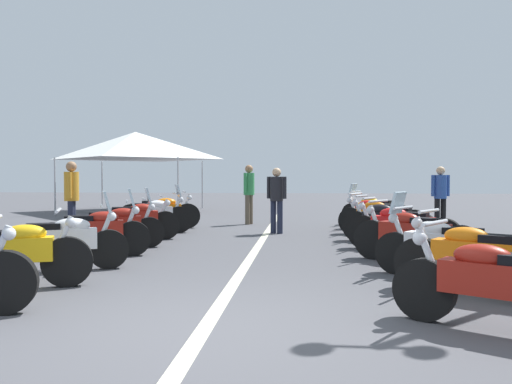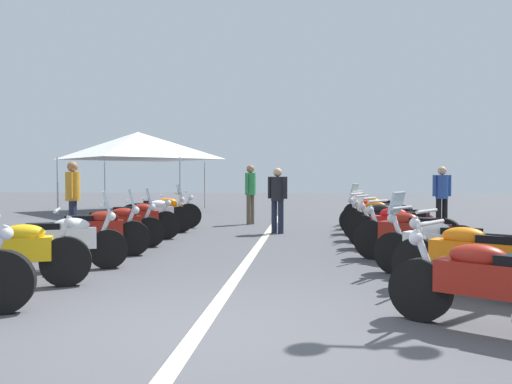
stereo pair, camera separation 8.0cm
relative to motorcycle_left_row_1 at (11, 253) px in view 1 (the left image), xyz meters
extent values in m
plane|color=#4C4C51|center=(-1.57, -2.72, -0.46)|extent=(80.00, 80.00, 0.00)
cube|color=beige|center=(3.85, -2.72, -0.45)|extent=(20.89, 0.16, 0.01)
cylinder|color=black|center=(-1.15, -0.58, -0.13)|extent=(0.33, 0.67, 0.66)
sphere|color=silver|center=(-1.14, -0.63, 0.37)|extent=(0.14, 0.14, 0.14)
cylinder|color=black|center=(0.24, -0.62, -0.14)|extent=(0.36, 0.65, 0.64)
cube|color=#EAB214|center=(-0.01, 0.02, 0.04)|extent=(0.64, 1.06, 0.30)
ellipsoid|color=#EAB214|center=(0.06, -0.15, 0.24)|extent=(0.43, 0.58, 0.22)
cylinder|color=silver|center=(0.22, -0.56, 0.16)|extent=(0.17, 0.30, 0.58)
cylinder|color=silver|center=(0.20, -0.52, 0.52)|extent=(0.59, 0.26, 0.04)
sphere|color=silver|center=(0.26, -0.66, 0.36)|extent=(0.14, 0.14, 0.14)
cylinder|color=black|center=(1.56, -0.66, -0.16)|extent=(0.36, 0.61, 0.60)
cylinder|color=black|center=(1.01, 0.63, -0.16)|extent=(0.36, 0.61, 0.60)
cube|color=white|center=(1.29, -0.02, 0.02)|extent=(0.68, 1.09, 0.30)
ellipsoid|color=white|center=(1.36, -0.18, 0.22)|extent=(0.44, 0.58, 0.22)
cube|color=black|center=(1.20, 0.19, 0.20)|extent=(0.43, 0.54, 0.12)
cylinder|color=silver|center=(1.54, -0.61, 0.14)|extent=(0.18, 0.29, 0.58)
cylinder|color=silver|center=(1.52, -0.57, 0.50)|extent=(0.59, 0.28, 0.04)
sphere|color=silver|center=(1.58, -0.71, 0.34)|extent=(0.14, 0.14, 0.14)
cylinder|color=silver|center=(1.29, 0.44, -0.25)|extent=(0.29, 0.54, 0.08)
cube|color=silver|center=(1.56, -0.65, 0.57)|extent=(0.38, 0.25, 0.32)
cylinder|color=black|center=(2.88, -0.61, -0.15)|extent=(0.34, 0.63, 0.62)
cylinder|color=black|center=(2.44, 0.68, -0.15)|extent=(0.34, 0.63, 0.62)
cube|color=maroon|center=(2.66, 0.03, 0.03)|extent=(0.60, 1.07, 0.30)
ellipsoid|color=maroon|center=(2.72, -0.14, 0.23)|extent=(0.42, 0.58, 0.22)
cube|color=black|center=(2.59, 0.24, 0.21)|extent=(0.40, 0.54, 0.12)
cylinder|color=silver|center=(2.86, -0.55, 0.15)|extent=(0.16, 0.30, 0.58)
cylinder|color=silver|center=(2.85, -0.52, 0.51)|extent=(0.60, 0.24, 0.04)
sphere|color=silver|center=(2.90, -0.66, 0.35)|extent=(0.14, 0.14, 0.14)
cylinder|color=silver|center=(2.70, 0.48, -0.24)|extent=(0.26, 0.55, 0.08)
cube|color=silver|center=(2.88, -0.59, 0.58)|extent=(0.38, 0.23, 0.32)
cylinder|color=black|center=(4.02, -0.57, -0.15)|extent=(0.35, 0.61, 0.60)
cylinder|color=black|center=(3.54, 0.70, -0.15)|extent=(0.35, 0.61, 0.60)
cube|color=maroon|center=(3.78, 0.06, 0.03)|extent=(0.63, 1.07, 0.30)
ellipsoid|color=maroon|center=(3.84, -0.10, 0.23)|extent=(0.43, 0.58, 0.22)
cube|color=black|center=(3.70, 0.27, 0.21)|extent=(0.41, 0.54, 0.12)
cylinder|color=silver|center=(4.00, -0.52, 0.15)|extent=(0.17, 0.30, 0.58)
cylinder|color=silver|center=(3.99, -0.48, 0.51)|extent=(0.59, 0.26, 0.04)
sphere|color=silver|center=(4.04, -0.62, 0.35)|extent=(0.14, 0.14, 0.14)
cylinder|color=silver|center=(3.80, 0.51, -0.24)|extent=(0.27, 0.54, 0.08)
cube|color=silver|center=(4.02, -0.55, 0.58)|extent=(0.38, 0.24, 0.32)
cylinder|color=black|center=(5.37, -0.54, -0.14)|extent=(0.34, 0.65, 0.63)
cylinder|color=black|center=(4.92, 0.76, -0.14)|extent=(0.34, 0.65, 0.63)
cube|color=maroon|center=(5.15, 0.11, 0.04)|extent=(0.60, 1.08, 0.30)
ellipsoid|color=maroon|center=(5.21, -0.06, 0.24)|extent=(0.41, 0.58, 0.22)
cube|color=black|center=(5.08, 0.32, 0.22)|extent=(0.40, 0.54, 0.12)
cylinder|color=silver|center=(5.35, -0.49, 0.16)|extent=(0.16, 0.30, 0.58)
cylinder|color=silver|center=(5.34, -0.45, 0.52)|extent=(0.60, 0.24, 0.04)
sphere|color=silver|center=(5.39, -0.59, 0.36)|extent=(0.14, 0.14, 0.14)
cylinder|color=silver|center=(5.18, 0.56, -0.23)|extent=(0.25, 0.55, 0.08)
cylinder|color=black|center=(6.75, -0.53, -0.12)|extent=(0.38, 0.67, 0.66)
cylinder|color=black|center=(6.21, 0.79, -0.12)|extent=(0.38, 0.67, 0.66)
cube|color=white|center=(6.48, 0.13, 0.06)|extent=(0.67, 1.10, 0.30)
ellipsoid|color=white|center=(6.55, -0.04, 0.26)|extent=(0.44, 0.58, 0.22)
cube|color=black|center=(6.40, 0.33, 0.24)|extent=(0.42, 0.54, 0.12)
cylinder|color=silver|center=(6.73, -0.47, 0.18)|extent=(0.17, 0.29, 0.58)
cylinder|color=silver|center=(6.71, -0.43, 0.54)|extent=(0.59, 0.27, 0.04)
sphere|color=silver|center=(6.77, -0.57, 0.38)|extent=(0.14, 0.14, 0.14)
cylinder|color=silver|center=(6.49, 0.59, -0.22)|extent=(0.28, 0.54, 0.08)
cube|color=silver|center=(6.74, -0.51, 0.61)|extent=(0.38, 0.25, 0.32)
cylinder|color=black|center=(7.97, -0.48, -0.12)|extent=(0.34, 0.68, 0.67)
cylinder|color=black|center=(7.50, 0.96, -0.12)|extent=(0.34, 0.68, 0.67)
cube|color=orange|center=(7.74, 0.24, 0.06)|extent=(0.63, 1.18, 0.30)
ellipsoid|color=orange|center=(7.79, 0.07, 0.26)|extent=(0.41, 0.58, 0.22)
cube|color=black|center=(7.67, 0.45, 0.24)|extent=(0.40, 0.54, 0.12)
cylinder|color=silver|center=(7.95, -0.42, 0.18)|extent=(0.16, 0.30, 0.58)
cylinder|color=silver|center=(7.94, -0.39, 0.54)|extent=(0.60, 0.23, 0.04)
sphere|color=silver|center=(7.99, -0.53, 0.38)|extent=(0.14, 0.14, 0.14)
cylinder|color=silver|center=(7.76, 0.73, -0.22)|extent=(0.25, 0.55, 0.08)
cylinder|color=black|center=(-1.00, -4.81, -0.15)|extent=(0.45, 0.59, 0.61)
cube|color=maroon|center=(-1.40, -5.41, 0.03)|extent=(0.84, 1.07, 0.30)
ellipsoid|color=maroon|center=(-1.30, -5.26, 0.23)|extent=(0.50, 0.58, 0.22)
cylinder|color=silver|center=(-1.04, -4.86, 0.15)|extent=(0.22, 0.28, 0.58)
cylinder|color=silver|center=(-1.06, -4.89, 0.51)|extent=(0.54, 0.38, 0.04)
sphere|color=silver|center=(-0.98, -4.77, 0.35)|extent=(0.14, 0.14, 0.14)
cylinder|color=black|center=(0.44, -5.08, -0.13)|extent=(0.48, 0.62, 0.66)
cube|color=orange|center=(0.04, -5.70, 0.05)|extent=(0.85, 1.09, 0.30)
ellipsoid|color=orange|center=(0.14, -5.55, 0.25)|extent=(0.50, 0.58, 0.22)
cube|color=black|center=(-0.08, -5.88, 0.23)|extent=(0.48, 0.54, 0.12)
cylinder|color=silver|center=(0.41, -5.13, 0.17)|extent=(0.22, 0.28, 0.58)
cylinder|color=silver|center=(0.39, -5.17, 0.53)|extent=(0.54, 0.38, 0.04)
sphere|color=silver|center=(0.47, -5.04, 0.37)|extent=(0.14, 0.14, 0.14)
cylinder|color=black|center=(1.52, -4.97, -0.15)|extent=(0.46, 0.58, 0.61)
cylinder|color=black|center=(0.72, -6.17, -0.15)|extent=(0.46, 0.58, 0.61)
cube|color=white|center=(1.12, -5.57, 0.03)|extent=(0.85, 1.07, 0.30)
ellipsoid|color=white|center=(1.22, -5.42, 0.23)|extent=(0.51, 0.58, 0.22)
cube|color=black|center=(1.00, -5.75, 0.21)|extent=(0.48, 0.54, 0.12)
cylinder|color=silver|center=(1.49, -5.02, 0.15)|extent=(0.22, 0.28, 0.58)
cylinder|color=silver|center=(1.47, -5.05, 0.51)|extent=(0.54, 0.38, 0.04)
sphere|color=silver|center=(1.55, -4.93, 0.35)|extent=(0.14, 0.14, 0.14)
cylinder|color=silver|center=(0.73, -5.83, -0.24)|extent=(0.37, 0.50, 0.08)
cube|color=silver|center=(1.51, -4.99, 0.58)|extent=(0.37, 0.30, 0.32)
cylinder|color=black|center=(2.90, -4.81, -0.12)|extent=(0.51, 0.62, 0.67)
cylinder|color=black|center=(2.02, -6.02, -0.12)|extent=(0.51, 0.62, 0.67)
cube|color=maroon|center=(2.46, -5.42, 0.06)|extent=(0.90, 1.08, 0.30)
ellipsoid|color=maroon|center=(2.57, -5.27, 0.26)|extent=(0.52, 0.57, 0.22)
cube|color=black|center=(2.33, -5.59, 0.24)|extent=(0.49, 0.54, 0.12)
cylinder|color=silver|center=(2.87, -4.86, 0.18)|extent=(0.23, 0.27, 0.58)
cylinder|color=silver|center=(2.84, -4.89, 0.54)|extent=(0.52, 0.40, 0.04)
sphere|color=silver|center=(2.93, -4.77, 0.38)|extent=(0.14, 0.14, 0.14)
cylinder|color=silver|center=(2.05, -5.67, -0.22)|extent=(0.39, 0.49, 0.08)
cylinder|color=black|center=(4.22, -4.81, -0.13)|extent=(0.43, 0.65, 0.66)
cylinder|color=black|center=(3.52, -6.16, -0.13)|extent=(0.43, 0.65, 0.66)
cube|color=red|center=(3.87, -5.49, 0.05)|extent=(0.78, 1.15, 0.30)
ellipsoid|color=red|center=(3.95, -5.33, 0.25)|extent=(0.47, 0.58, 0.22)
cube|color=black|center=(3.77, -5.68, 0.23)|extent=(0.45, 0.55, 0.12)
cylinder|color=silver|center=(4.19, -4.87, 0.17)|extent=(0.19, 0.29, 0.58)
cylinder|color=silver|center=(4.17, -4.90, 0.53)|extent=(0.57, 0.32, 0.04)
sphere|color=silver|center=(4.24, -4.77, 0.37)|extent=(0.14, 0.14, 0.14)
cylinder|color=silver|center=(3.50, -5.81, -0.23)|extent=(0.32, 0.53, 0.08)
cylinder|color=black|center=(5.48, -4.80, -0.13)|extent=(0.44, 0.64, 0.66)
cylinder|color=black|center=(4.79, -6.05, -0.13)|extent=(0.44, 0.64, 0.66)
cube|color=black|center=(5.13, -5.43, 0.05)|extent=(0.77, 1.09, 0.30)
ellipsoid|color=black|center=(5.22, -5.27, 0.25)|extent=(0.48, 0.58, 0.22)
cube|color=black|center=(5.03, -5.62, 0.23)|extent=(0.46, 0.55, 0.12)
cylinder|color=silver|center=(5.45, -4.85, 0.17)|extent=(0.20, 0.29, 0.58)
cylinder|color=silver|center=(5.43, -4.89, 0.53)|extent=(0.56, 0.33, 0.04)
sphere|color=silver|center=(5.50, -4.76, 0.37)|extent=(0.14, 0.14, 0.14)
cylinder|color=silver|center=(4.77, -5.72, -0.23)|extent=(0.33, 0.52, 0.08)
cylinder|color=black|center=(6.86, -4.80, -0.13)|extent=(0.43, 0.64, 0.65)
cylinder|color=black|center=(6.15, -6.16, -0.13)|extent=(0.43, 0.64, 0.65)
cube|color=orange|center=(6.50, -5.48, 0.05)|extent=(0.79, 1.16, 0.30)
ellipsoid|color=orange|center=(6.58, -5.32, 0.25)|extent=(0.47, 0.58, 0.22)
cube|color=black|center=(6.40, -5.68, 0.23)|extent=(0.45, 0.55, 0.12)
cylinder|color=silver|center=(6.83, -4.86, 0.17)|extent=(0.20, 0.29, 0.58)
cylinder|color=silver|center=(6.81, -4.89, 0.53)|extent=(0.57, 0.32, 0.04)
sphere|color=silver|center=(6.88, -4.76, 0.37)|extent=(0.14, 0.14, 0.14)
cylinder|color=silver|center=(6.13, -5.81, -0.23)|extent=(0.33, 0.52, 0.08)
cylinder|color=black|center=(8.12, -4.92, -0.16)|extent=(0.49, 0.55, 0.60)
cylinder|color=black|center=(7.26, -5.96, -0.16)|extent=(0.49, 0.55, 0.60)
cube|color=red|center=(7.69, -5.44, 0.02)|extent=(0.87, 0.97, 0.30)
ellipsoid|color=red|center=(7.80, -5.31, 0.22)|extent=(0.53, 0.57, 0.22)
cube|color=black|center=(7.55, -5.61, 0.20)|extent=(0.51, 0.54, 0.12)
cylinder|color=silver|center=(8.08, -4.97, 0.14)|extent=(0.24, 0.27, 0.58)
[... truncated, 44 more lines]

